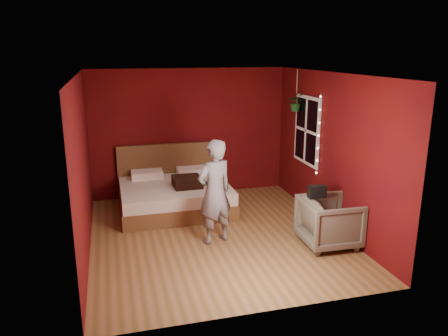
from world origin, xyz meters
TOP-DOWN VIEW (x-y plane):
  - floor at (0.00, 0.00)m, footprint 4.50×4.50m
  - room_walls at (0.00, 0.00)m, footprint 4.04×4.54m
  - window at (1.97, 0.90)m, footprint 0.05×0.97m
  - fairy_lights at (1.94, 0.37)m, footprint 0.04×0.04m
  - bed at (-0.47, 1.43)m, footprint 2.03×1.73m
  - person at (-0.08, -0.23)m, footprint 0.70×0.58m
  - armchair at (1.60, -0.80)m, footprint 0.86×0.84m
  - handbag at (1.41, -0.70)m, footprint 0.27×0.14m
  - throw_pillow at (-0.27, 1.16)m, footprint 0.52×0.52m
  - hanging_plant at (1.88, 1.23)m, footprint 0.39×0.37m

SIDE VIEW (x-z plane):
  - floor at x=0.00m, z-range 0.00..0.00m
  - bed at x=-0.47m, z-range -0.27..0.85m
  - armchair at x=1.60m, z-range 0.00..0.76m
  - throw_pillow at x=-0.27m, z-range 0.51..0.69m
  - person at x=-0.08m, z-range 0.00..1.66m
  - handbag at x=1.41m, z-range 0.76..0.96m
  - fairy_lights at x=1.94m, z-range 0.77..2.22m
  - window at x=1.97m, z-range 0.87..2.14m
  - room_walls at x=0.00m, z-range 0.37..2.99m
  - hanging_plant at x=1.88m, z-range 1.60..2.38m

